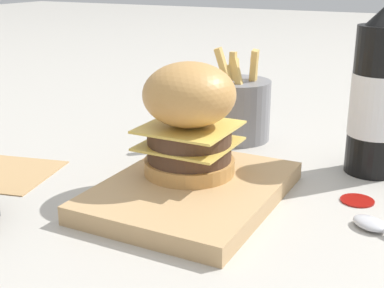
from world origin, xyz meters
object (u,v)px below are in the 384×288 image
(burger, at_px, (189,118))
(fries_basket, at_px, (237,109))
(serving_board, at_px, (192,191))
(ketchup_bottle, at_px, (378,98))

(burger, bearing_deg, fries_basket, 7.39)
(burger, distance_m, fries_basket, 0.23)
(serving_board, relative_size, fries_basket, 1.67)
(serving_board, height_order, fries_basket, fries_basket)
(burger, xyz_separation_m, ketchup_bottle, (0.17, -0.20, 0.01))
(ketchup_bottle, height_order, fries_basket, ketchup_bottle)
(serving_board, distance_m, ketchup_bottle, 0.29)
(burger, bearing_deg, serving_board, -146.87)
(burger, bearing_deg, ketchup_bottle, -49.17)
(burger, relative_size, fries_basket, 0.91)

